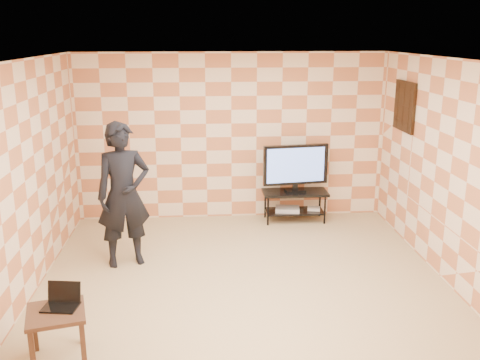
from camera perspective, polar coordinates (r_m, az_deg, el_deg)
name	(u,v)px	position (r m, az deg, el deg)	size (l,w,h in m)	color
floor	(244,282)	(6.73, 0.38, -10.85)	(5.00, 5.00, 0.00)	tan
wall_back	(231,137)	(8.69, -0.92, 4.61)	(5.00, 0.02, 2.70)	beige
wall_front	(272,268)	(3.91, 3.38, -9.31)	(5.00, 0.02, 2.70)	beige
wall_left	(25,181)	(6.55, -21.95, -0.14)	(0.02, 5.00, 2.70)	beige
wall_right	(450,173)	(6.91, 21.53, 0.68)	(0.02, 5.00, 2.70)	beige
ceiling	(244,59)	(6.04, 0.43, 12.75)	(5.00, 5.00, 0.02)	white
wall_art	(405,106)	(8.19, 17.15, 7.52)	(0.04, 0.72, 0.72)	black
tv_stand	(295,199)	(8.74, 5.86, -2.05)	(1.05, 0.47, 0.50)	black
tv	(296,166)	(8.59, 5.96, 1.51)	(1.06, 0.24, 0.77)	black
dvd_player	(287,209)	(8.75, 5.08, -3.12)	(0.39, 0.28, 0.06)	#B0B0B2
game_console	(314,209)	(8.86, 7.88, -3.05)	(0.20, 0.15, 0.05)	silver
side_table	(56,320)	(5.40, -19.00, -13.93)	(0.63, 0.63, 0.50)	#3A291A
laptop	(62,301)	(5.42, -18.45, -12.14)	(0.35, 0.30, 0.21)	black
person	(124,195)	(7.09, -12.31, -1.56)	(0.70, 0.46, 1.91)	black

